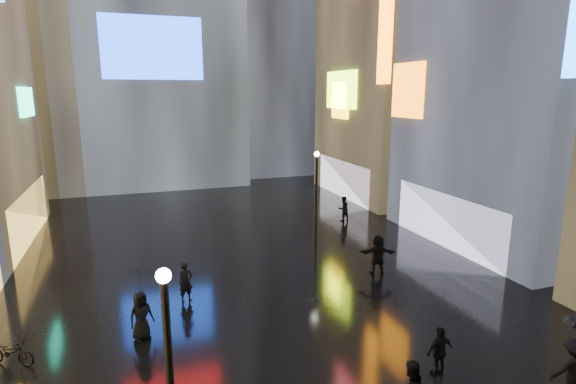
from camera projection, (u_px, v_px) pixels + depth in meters
name	position (u px, v px, depth m)	size (l,w,h in m)	color
ground	(240.00, 251.00, 24.42)	(140.00, 140.00, 0.00)	black
building_right_far	(403.00, 22.00, 35.73)	(10.28, 12.00, 28.00)	black
tower_flank_right	(263.00, 10.00, 47.59)	(12.00, 12.00, 34.00)	black
tower_flank_left	(11.00, 37.00, 37.38)	(10.00, 10.00, 26.00)	black
lamp_near	(170.00, 374.00, 9.00)	(0.30, 0.30, 5.20)	black
lamp_far	(316.00, 190.00, 25.82)	(0.30, 0.30, 5.20)	black
pedestrian_2	(573.00, 370.00, 12.42)	(1.22, 0.70, 1.89)	black
pedestrian_3	(440.00, 351.00, 13.61)	(0.93, 0.39, 1.59)	black
pedestrian_4	(141.00, 315.00, 15.60)	(0.86, 0.56, 1.76)	black
pedestrian_5	(378.00, 255.00, 21.22)	(1.78, 0.57, 1.92)	black
pedestrian_6	(186.00, 282.00, 18.45)	(0.61, 0.40, 1.68)	black
pedestrian_7	(343.00, 209.00, 30.09)	(0.82, 0.64, 1.69)	black
umbrella_2	(138.00, 279.00, 15.31)	(1.04, 1.06, 0.96)	black
bicycle	(10.00, 352.00, 14.18)	(0.58, 1.67, 0.88)	black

